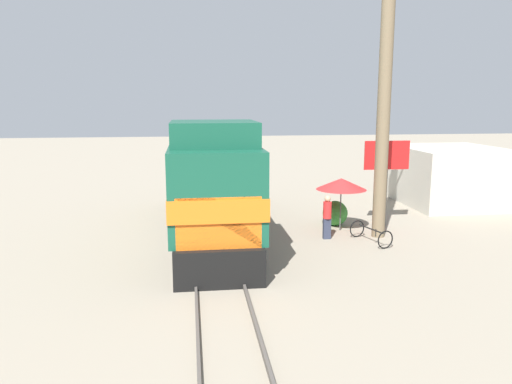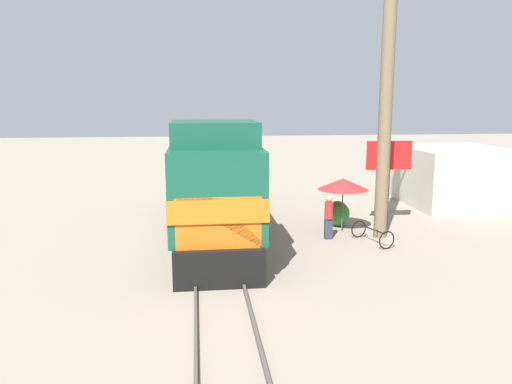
{
  "view_description": "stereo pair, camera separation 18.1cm",
  "coord_description": "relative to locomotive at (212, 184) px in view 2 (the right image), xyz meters",
  "views": [
    {
      "loc": [
        -0.79,
        -18.16,
        5.56
      ],
      "look_at": [
        1.2,
        -3.15,
        2.76
      ],
      "focal_mm": 35.0,
      "sensor_mm": 36.0,
      "label": 1
    },
    {
      "loc": [
        -0.61,
        -18.19,
        5.56
      ],
      "look_at": [
        1.2,
        -3.15,
        2.76
      ],
      "focal_mm": 35.0,
      "sensor_mm": 36.0,
      "label": 2
    }
  ],
  "objects": [
    {
      "name": "vendor_umbrella",
      "position": [
        5.56,
        -0.05,
        -0.12
      ],
      "size": [
        2.15,
        2.15,
        2.28
      ],
      "color": "#4C4C4C",
      "rests_on": "ground_plane"
    },
    {
      "name": "rail_far",
      "position": [
        0.72,
        -2.15,
        -2.09
      ],
      "size": [
        0.08,
        41.42,
        0.15
      ],
      "primitive_type": "cube",
      "color": "#4C4742",
      "rests_on": "ground_plane"
    },
    {
      "name": "building_block_distant",
      "position": [
        13.15,
        4.8,
        -0.64
      ],
      "size": [
        5.13,
        5.84,
        3.05
      ],
      "primitive_type": "cube",
      "color": "#B7B2A3",
      "rests_on": "ground_plane"
    },
    {
      "name": "bicycle",
      "position": [
        6.2,
        -2.04,
        -1.8
      ],
      "size": [
        1.21,
        1.97,
        0.71
      ],
      "rotation": [
        0.0,
        0.0,
        0.29
      ],
      "color": "black",
      "rests_on": "ground_plane"
    },
    {
      "name": "rail_near",
      "position": [
        -0.72,
        -2.15,
        -2.09
      ],
      "size": [
        0.08,
        41.42,
        0.15
      ],
      "primitive_type": "cube",
      "color": "#4C4742",
      "rests_on": "ground_plane"
    },
    {
      "name": "billboard_sign",
      "position": [
        7.83,
        0.67,
        0.71
      ],
      "size": [
        2.06,
        0.12,
        3.79
      ],
      "color": "#595959",
      "rests_on": "ground_plane"
    },
    {
      "name": "ground_plane",
      "position": [
        0.0,
        -2.15,
        -2.16
      ],
      "size": [
        120.0,
        120.0,
        0.0
      ],
      "primitive_type": "plane",
      "color": "gray"
    },
    {
      "name": "shrub_cluster",
      "position": [
        5.59,
        0.83,
        -1.6
      ],
      "size": [
        1.12,
        1.12,
        1.12
      ],
      "primitive_type": "sphere",
      "color": "#388C38",
      "rests_on": "ground_plane"
    },
    {
      "name": "person_bystander",
      "position": [
        4.64,
        -1.26,
        -1.19
      ],
      "size": [
        0.34,
        0.34,
        1.78
      ],
      "color": "#2D3347",
      "rests_on": "ground_plane"
    },
    {
      "name": "utility_pole",
      "position": [
        6.84,
        -1.19,
        3.75
      ],
      "size": [
        1.8,
        0.53,
        11.76
      ],
      "color": "#726047",
      "rests_on": "ground_plane"
    },
    {
      "name": "locomotive",
      "position": [
        0.0,
        0.0,
        0.0
      ],
      "size": [
        3.04,
        13.3,
        4.87
      ],
      "color": "black",
      "rests_on": "ground_plane"
    }
  ]
}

